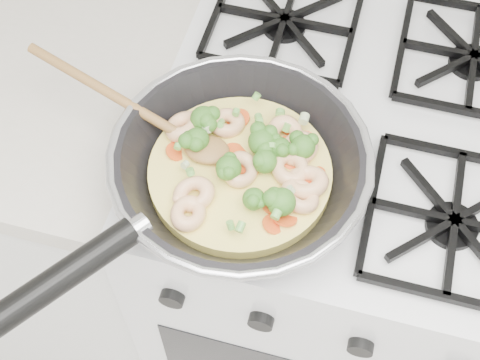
# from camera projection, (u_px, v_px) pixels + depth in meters

# --- Properties ---
(stove) EXTENTS (0.60, 0.60, 0.92)m
(stove) POSITION_uv_depth(u_px,v_px,m) (327.00, 250.00, 1.38)
(stove) COLOR white
(stove) RESTS_ON ground
(skillet) EXTENTS (0.49, 0.48, 0.10)m
(skillet) POSITION_uv_depth(u_px,v_px,m) (237.00, 168.00, 0.89)
(skillet) COLOR black
(skillet) RESTS_ON stove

